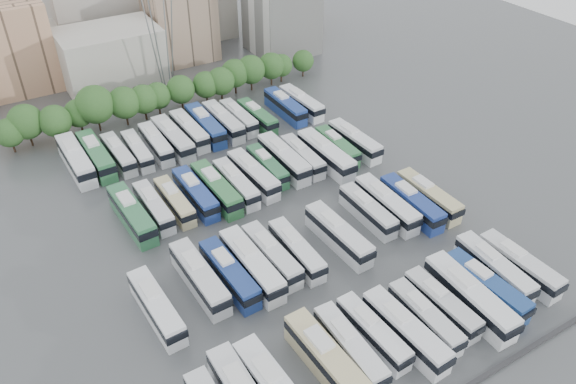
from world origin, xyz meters
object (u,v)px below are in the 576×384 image
bus_r0_s6 (373,332)px  bus_r2_s4 (196,193)px  bus_r3_s12 (285,106)px  bus_r1_s5 (272,255)px  bus_r0_s9 (442,304)px  bus_r0_s11 (486,287)px  bus_r2_s5 (216,188)px  bus_r3_s3 (137,150)px  bus_r2_s7 (253,174)px  bus_r3_s8 (223,121)px  bus_r0_s12 (494,268)px  bus_r3_s7 (205,125)px  bus_r2_s11 (326,154)px  bus_r1_s10 (368,210)px  bus_r2_s6 (236,183)px  bus_r0_s4 (327,360)px  bus_r1_s6 (297,250)px  bus_r3_s13 (301,103)px  bus_r0_s13 (520,265)px  bus_r3_s2 (119,154)px  bus_r2_s9 (284,158)px  bus_r2_s10 (302,156)px  electricity_pylon (157,3)px  bus_r2_s3 (175,201)px  bus_r3_s0 (76,160)px  bus_r1_s11 (387,204)px  bus_r2_s12 (337,146)px  bus_r2_s1 (132,214)px  bus_r1_s12 (411,203)px  bus_r3_s1 (96,155)px  bus_r2_s8 (267,166)px  bus_r3_s9 (239,117)px  bus_r3_s10 (257,116)px  bus_r1_s8 (338,234)px  bus_r0_s7 (405,331)px  bus_r1_s3 (229,273)px  bus_r1_s0 (157,307)px  bus_r3_s4 (156,143)px  bus_r3_s6 (189,130)px  bus_r0_s8 (425,317)px  bus_r2_s13 (354,141)px

bus_r0_s6 → bus_r2_s4: bus_r2_s4 is taller
bus_r3_s12 → bus_r1_s5: bearing=-123.4°
bus_r0_s9 → bus_r0_s11: (6.56, -0.78, 0.16)m
bus_r2_s5 → bus_r3_s3: (-6.63, 17.37, -0.29)m
bus_r2_s7 → bus_r3_s8: bearing=76.6°
bus_r0_s12 → bus_r3_s7: (-16.47, 53.04, 0.14)m
bus_r2_s7 → bus_r2_s11: size_ratio=0.93×
bus_r1_s10 → bus_r2_s6: bus_r2_s6 is taller
bus_r0_s4 → bus_r1_s6: (6.59, 16.98, -0.26)m
bus_r0_s9 → bus_r3_s13: bus_r3_s13 is taller
bus_r0_s13 → bus_r3_s2: bus_r0_s13 is taller
bus_r3_s7 → bus_r3_s12: bus_r3_s7 is taller
bus_r2_s9 → bus_r2_s10: size_ratio=1.16×
electricity_pylon → bus_r2_s3: (-13.61, -37.99, -16.98)m
bus_r0_s4 → bus_r2_s5: bus_r0_s4 is taller
bus_r0_s6 → bus_r2_s4: bearing=98.7°
bus_r3_s13 → bus_r3_s0: bearing=175.4°
bus_r0_s12 → bus_r2_s10: 36.10m
bus_r1_s11 → bus_r2_s12: size_ratio=1.14×
bus_r2_s1 → bus_r2_s3: size_ratio=1.19×
bus_r1_s5 → bus_r2_s6: size_ratio=1.02×
bus_r1_s12 → bus_r3_s8: (-13.16, 36.74, 0.03)m
bus_r2_s6 → bus_r2_s1: bearing=177.5°
electricity_pylon → bus_r3_s1: (-20.23, -19.77, -16.62)m
bus_r2_s9 → bus_r2_s10: bearing=-11.7°
bus_r2_s8 → bus_r3_s9: bearing=79.8°
bus_r0_s12 → bus_r1_s10: size_ratio=1.08×
bus_r0_s6 → bus_r1_s10: 22.51m
bus_r3_s2 → bus_r3_s10: (26.29, -0.40, -0.01)m
bus_r1_s8 → bus_r3_s10: 36.52m
bus_r0_s7 → bus_r1_s11: size_ratio=0.99×
bus_r0_s12 → bus_r2_s5: 41.24m
bus_r1_s8 → bus_r1_s3: bearing=174.6°
bus_r1_s12 → bus_r0_s6: bearing=-139.1°
bus_r1_s0 → bus_r3_s4: size_ratio=1.04×
bus_r3_s0 → bus_r0_s13: bearing=-53.2°
bus_r0_s9 → bus_r1_s10: bearing=78.3°
bus_r2_s6 → bus_r3_s7: 19.31m
bus_r0_s12 → bus_r3_s6: (-19.62, 53.03, 0.01)m
bus_r0_s4 → bus_r2_s10: bus_r0_s4 is taller
bus_r0_s11 → bus_r2_s1: size_ratio=0.94×
bus_r0_s13 → bus_r0_s8: bearing=179.5°
bus_r0_s7 → bus_r3_s9: bus_r0_s7 is taller
bus_r1_s0 → bus_r2_s1: bearing=77.6°
bus_r3_s0 → bus_r2_s1: bearing=-81.3°
bus_r0_s4 → bus_r2_s7: bearing=72.3°
bus_r2_s13 → bus_r3_s13: (-0.30, 16.99, -0.00)m
bus_r3_s1 → bus_r1_s11: bearing=-48.2°
bus_r0_s9 → bus_r1_s3: bus_r1_s3 is taller
bus_r1_s5 → bus_r2_s3: bearing=107.9°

